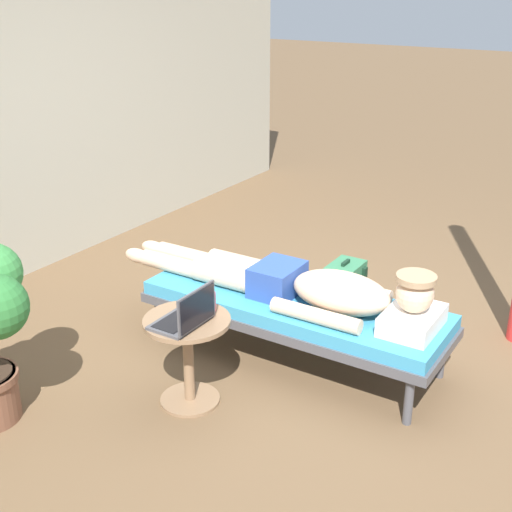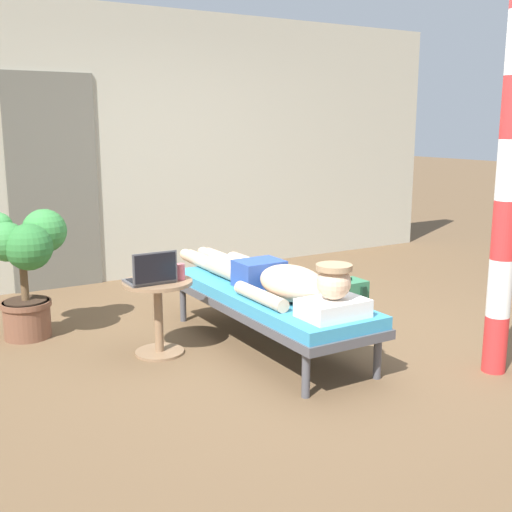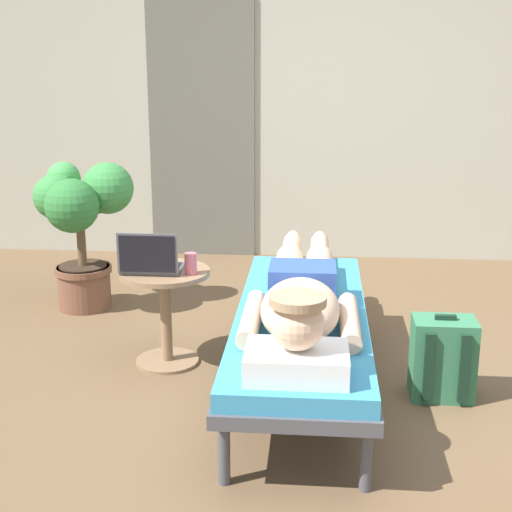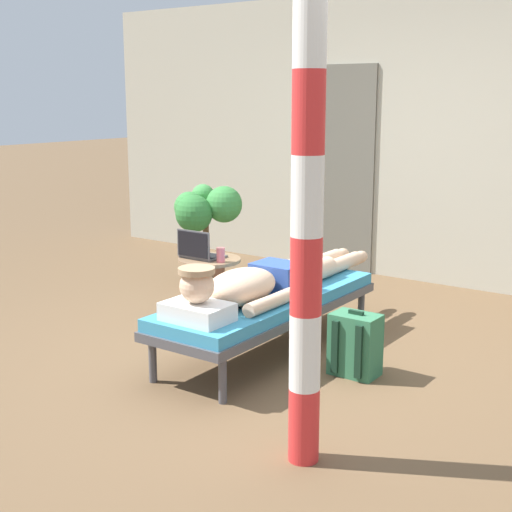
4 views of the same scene
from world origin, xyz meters
name	(u,v)px [view 3 (image 3 of 4)]	position (x,y,z in m)	size (l,w,h in m)	color
ground_plane	(334,400)	(0.00, 0.00, 0.00)	(40.00, 40.00, 0.00)	brown
house_wall_back	(312,87)	(-0.17, 2.68, 1.35)	(7.60, 0.20, 2.70)	#B2AD99
house_door_panel	(202,130)	(-1.03, 2.57, 1.02)	(0.84, 0.03, 2.04)	#625F54
lounge_chair	(301,324)	(-0.17, 0.11, 0.35)	(0.65, 1.92, 0.42)	#4C4C51
person_reclining	(301,296)	(-0.17, 0.04, 0.52)	(0.53, 2.17, 0.33)	white
side_table	(165,300)	(-0.90, 0.38, 0.36)	(0.48, 0.48, 0.52)	#8C6B4C
laptop	(151,262)	(-0.96, 0.33, 0.58)	(0.31, 0.24, 0.23)	#4C4C51
drink_glass	(191,264)	(-0.75, 0.33, 0.58)	(0.06, 0.06, 0.11)	#D86672
backpack	(442,359)	(0.52, 0.09, 0.20)	(0.30, 0.26, 0.42)	#33724C
potted_plant	(82,219)	(-1.59, 1.18, 0.60)	(0.60, 0.62, 0.95)	brown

